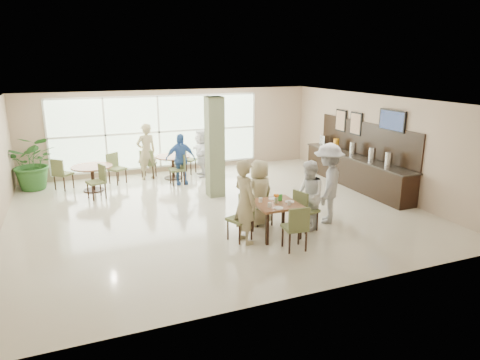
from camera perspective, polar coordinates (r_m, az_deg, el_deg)
name	(u,v)px	position (r m, az deg, el deg)	size (l,w,h in m)	color
ground	(216,210)	(11.11, -3.27, -4.03)	(10.00, 10.00, 0.00)	beige
room_shell	(215,145)	(10.66, -3.41, 4.63)	(10.00, 10.00, 10.00)	white
window_bank	(159,132)	(14.84, -10.74, 6.31)	(7.00, 0.04, 7.00)	silver
column	(215,147)	(11.96, -3.39, 4.35)	(0.45, 0.45, 2.80)	#707853
main_table	(276,207)	(9.35, 4.81, -3.63)	(0.93, 0.93, 0.75)	brown
round_table_left	(92,171)	(13.32, -19.10, 1.10)	(1.17, 1.17, 0.75)	brown
round_table_right	(173,161)	(14.12, -8.95, 2.51)	(1.11, 1.11, 0.75)	brown
chairs_main_table	(276,215)	(9.42, 4.77, -4.64)	(2.17, 2.02, 0.95)	#565F34
chairs_table_left	(92,175)	(13.40, -19.08, 0.68)	(2.20, 1.96, 0.95)	#565F34
chairs_table_right	(171,164)	(14.14, -9.12, 2.10)	(1.99, 1.74, 0.95)	#565F34
tabletop_clutter	(277,201)	(9.27, 4.91, -2.78)	(0.73, 0.82, 0.21)	white
buffet_counter	(356,169)	(13.52, 15.20, 1.47)	(0.64, 4.70, 1.95)	black
wall_tv	(392,120)	(12.54, 19.63, 7.48)	(0.06, 1.00, 0.58)	black
framed_art_a	(356,124)	(13.82, 15.19, 7.25)	(0.05, 0.55, 0.70)	black
framed_art_b	(341,121)	(14.46, 13.29, 7.73)	(0.05, 0.55, 0.70)	black
potted_plant	(33,162)	(14.09, -25.84, 2.12)	(1.47, 1.47, 1.64)	#2B6126
teen_left	(245,202)	(8.91, 0.66, -2.90)	(0.65, 0.43, 1.79)	tan
teen_far	(260,193)	(9.91, 2.62, -1.71)	(0.76, 0.42, 1.56)	tan
teen_right	(309,196)	(9.76, 9.16, -2.06)	(0.78, 0.60, 1.59)	white
teen_standing	(328,183)	(10.25, 11.65, -0.44)	(1.23, 0.71, 1.90)	#AAABAD
adult_a	(180,159)	(13.36, -7.95, 2.78)	(0.93, 0.53, 1.59)	#3861A9
adult_b	(202,153)	(14.26, -5.14, 3.60)	(1.44, 0.62, 1.55)	white
adult_standing	(146,152)	(14.10, -12.37, 3.71)	(0.66, 0.44, 1.82)	tan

